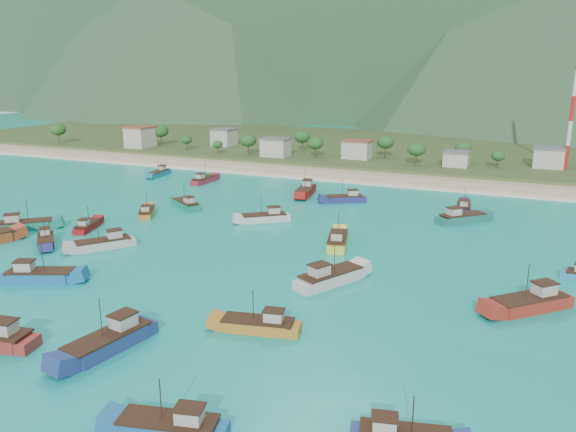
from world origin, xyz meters
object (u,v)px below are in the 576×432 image
at_px(boat_11, 104,244).
at_px(boat_24, 171,428).
at_px(boat_8, 461,219).
at_px(boat_10, 39,276).
at_px(boat_28, 338,241).
at_px(boat_2, 265,218).
at_px(boat_21, 88,227).
at_px(boat_20, 330,278).
at_px(boat_3, 260,326).
at_px(radio_tower, 574,96).
at_px(boat_23, 147,213).
at_px(boat_18, 159,174).
at_px(boat_26, 204,180).
at_px(boat_12, 530,304).
at_px(boat_15, 345,199).
at_px(boat_31, 464,208).
at_px(boat_6, 110,342).
at_px(boat_0, 306,191).
at_px(boat_9, 46,241).
at_px(boat_22, 24,226).
at_px(boat_13, 186,205).

xyz_separation_m(boat_11, boat_24, (42.56, -39.72, -0.07)).
xyz_separation_m(boat_8, boat_10, (-54.79, -61.37, -0.01)).
bearing_deg(boat_28, boat_2, 139.49).
bearing_deg(boat_21, boat_20, -27.45).
bearing_deg(boat_3, boat_10, 75.78).
bearing_deg(radio_tower, boat_23, -133.31).
relative_size(boat_18, boat_26, 0.99).
distance_m(boat_12, boat_23, 81.44).
bearing_deg(boat_15, boat_10, 128.70).
bearing_deg(boat_2, boat_31, -92.22).
bearing_deg(boat_6, boat_11, -38.27).
relative_size(boat_10, boat_12, 1.04).
bearing_deg(boat_0, boat_15, 152.85).
bearing_deg(boat_10, boat_9, -160.54).
height_order(boat_2, boat_22, boat_22).
relative_size(boat_28, boat_31, 1.15).
bearing_deg(boat_20, boat_23, -176.83).
bearing_deg(boat_2, boat_0, -34.06).
distance_m(boat_3, boat_31, 75.16).
relative_size(boat_11, boat_23, 1.15).
bearing_deg(boat_20, boat_3, -71.38).
distance_m(boat_9, boat_20, 54.94).
xyz_separation_m(boat_18, boat_22, (10.54, -59.36, 0.17)).
height_order(boat_8, boat_15, boat_8).
bearing_deg(boat_3, boat_31, -23.97).
relative_size(boat_18, boat_21, 1.10).
distance_m(boat_23, boat_28, 45.98).
height_order(boat_9, boat_20, boat_20).
distance_m(boat_12, boat_31, 55.13).
height_order(boat_9, boat_31, boat_31).
distance_m(radio_tower, boat_23, 128.10).
relative_size(boat_13, boat_24, 0.95).
xyz_separation_m(boat_10, boat_22, (-25.44, 19.93, 0.02)).
xyz_separation_m(boat_3, boat_15, (-12.09, 70.66, 0.00)).
distance_m(boat_20, boat_23, 55.51).
relative_size(boat_9, boat_20, 0.70).
xyz_separation_m(boat_24, boat_26, (-58.16, 98.44, -0.01)).
bearing_deg(boat_9, boat_3, 116.35).
relative_size(boat_11, boat_18, 1.05).
xyz_separation_m(radio_tower, boat_3, (-38.11, -132.28, -22.95)).
bearing_deg(boat_6, boat_22, -23.58).
relative_size(boat_8, boat_22, 0.97).
height_order(radio_tower, boat_2, radio_tower).
bearing_deg(boat_28, boat_10, -149.86).
relative_size(boat_6, boat_11, 1.18).
bearing_deg(boat_20, boat_28, 131.94).
bearing_deg(boat_26, boat_10, -74.80).
bearing_deg(boat_28, boat_3, -100.74).
relative_size(boat_13, boat_23, 1.09).
distance_m(boat_0, boat_9, 64.93).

